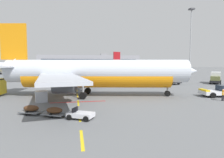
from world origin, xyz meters
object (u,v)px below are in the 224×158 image
(airliner_far_center, at_px, (135,67))
(apron_light_mast_far, at_px, (191,35))
(pushback_tug, at_px, (221,91))
(ground_crew_worker, at_px, (223,94))
(baggage_train, at_px, (55,112))
(airliner_foreground, at_px, (94,73))
(fuel_service_truck, at_px, (216,78))
(ground_power_truck, at_px, (170,78))
(uld_cargo_container, at_px, (41,96))

(airliner_far_center, relative_size, apron_light_mast_far, 1.15)
(pushback_tug, distance_m, ground_crew_worker, 4.17)
(pushback_tug, distance_m, airliner_far_center, 66.71)
(pushback_tug, height_order, baggage_train, pushback_tug)
(airliner_far_center, bearing_deg, airliner_foreground, -113.69)
(airliner_far_center, relative_size, fuel_service_truck, 4.32)
(apron_light_mast_far, bearing_deg, ground_power_truck, -133.77)
(pushback_tug, xyz_separation_m, ground_power_truck, (1.25, 20.13, 0.74))
(airliner_foreground, distance_m, uld_cargo_container, 9.24)
(airliner_far_center, relative_size, ground_crew_worker, 16.58)
(apron_light_mast_far, bearing_deg, pushback_tug, -116.18)
(baggage_train, bearing_deg, ground_crew_worker, 9.56)
(airliner_foreground, relative_size, apron_light_mast_far, 1.34)
(apron_light_mast_far, bearing_deg, airliner_far_center, 114.75)
(fuel_service_truck, xyz_separation_m, apron_light_mast_far, (4.97, 20.13, 14.36))
(ground_power_truck, xyz_separation_m, uld_cargo_container, (-30.19, -19.20, -0.85))
(airliner_far_center, xyz_separation_m, ground_power_truck, (-4.98, -46.24, -1.87))
(ground_crew_worker, bearing_deg, fuel_service_truck, 52.98)
(pushback_tug, distance_m, fuel_service_truck, 23.26)
(ground_power_truck, relative_size, uld_cargo_container, 3.78)
(ground_power_truck, height_order, apron_light_mast_far, apron_light_mast_far)
(airliner_far_center, bearing_deg, baggage_train, -113.79)
(baggage_train, relative_size, uld_cargo_container, 4.24)
(baggage_train, relative_size, ground_crew_worker, 4.58)
(pushback_tug, xyz_separation_m, uld_cargo_container, (-28.94, 0.93, -0.10))
(baggage_train, xyz_separation_m, ground_crew_worker, (23.80, 4.01, 0.51))
(ground_crew_worker, distance_m, apron_light_mast_far, 49.51)
(baggage_train, bearing_deg, pushback_tug, 15.67)
(fuel_service_truck, height_order, apron_light_mast_far, apron_light_mast_far)
(airliner_far_center, xyz_separation_m, fuel_service_truck, (7.81, -47.84, -1.87))
(airliner_foreground, xyz_separation_m, ground_power_truck, (22.22, 15.73, -2.30))
(airliner_foreground, bearing_deg, apron_light_mast_far, 40.61)
(airliner_foreground, xyz_separation_m, ground_crew_worker, (18.49, -7.75, -2.92))
(airliner_far_center, xyz_separation_m, apron_light_mast_far, (12.77, -27.71, 12.50))
(apron_light_mast_far, bearing_deg, airliner_foreground, -139.39)
(ground_crew_worker, xyz_separation_m, apron_light_mast_far, (21.48, 42.02, 14.98))
(airliner_far_center, distance_m, baggage_train, 80.64)
(airliner_far_center, bearing_deg, ground_power_truck, -96.15)
(ground_power_truck, distance_m, apron_light_mast_far, 29.41)
(ground_power_truck, height_order, ground_crew_worker, ground_power_truck)
(pushback_tug, height_order, ground_crew_worker, pushback_tug)
(airliner_far_center, xyz_separation_m, ground_crew_worker, (-8.70, -69.73, -2.48))
(fuel_service_truck, bearing_deg, baggage_train, -147.28)
(airliner_foreground, distance_m, airliner_far_center, 67.68)
(ground_crew_worker, bearing_deg, apron_light_mast_far, 62.93)
(airliner_far_center, distance_m, uld_cargo_container, 74.34)
(ground_power_truck, relative_size, baggage_train, 0.89)
(airliner_foreground, xyz_separation_m, uld_cargo_container, (-7.97, -3.46, -3.15))
(airliner_foreground, xyz_separation_m, airliner_far_center, (27.20, 61.98, -0.44))
(airliner_foreground, height_order, baggage_train, airliner_foreground)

